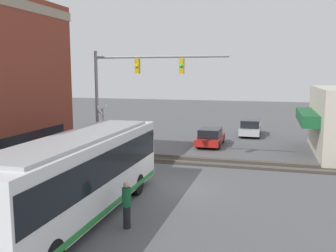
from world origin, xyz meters
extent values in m
plane|color=#565659|center=(0.00, 0.00, 0.00)|extent=(120.00, 120.00, 0.00)
cube|color=#19592D|center=(11.02, -6.95, 2.60)|extent=(6.78, 1.20, 0.80)
cube|color=white|center=(-4.93, 2.80, 1.84)|extent=(11.30, 2.55, 2.84)
cube|color=black|center=(-4.93, 2.80, 2.27)|extent=(11.08, 2.59, 1.19)
cube|color=#288438|center=(-4.93, 2.80, 0.59)|extent=(11.08, 2.58, 0.24)
cube|color=#A5A8AA|center=(-4.93, 2.80, 3.32)|extent=(9.61, 2.17, 0.12)
cylinder|color=black|center=(-1.48, 2.80, 0.50)|extent=(1.00, 2.57, 1.00)
cylinder|color=black|center=(-8.78, 2.80, 0.50)|extent=(1.00, 2.57, 1.00)
cylinder|color=gray|center=(3.91, 6.33, 3.57)|extent=(0.20, 0.20, 7.14)
cylinder|color=gray|center=(3.91, 2.18, 6.74)|extent=(0.16, 8.31, 0.16)
cube|color=gold|center=(3.91, 3.56, 6.19)|extent=(0.30, 0.27, 0.90)
sphere|color=yellow|center=(3.75, 3.56, 6.19)|extent=(0.20, 0.20, 0.20)
cube|color=gold|center=(3.91, 0.79, 6.19)|extent=(0.30, 0.27, 0.90)
sphere|color=green|center=(3.75, 0.79, 6.19)|extent=(0.20, 0.20, 0.20)
cylinder|color=gray|center=(3.54, 5.79, 1.80)|extent=(0.14, 0.14, 3.60)
cube|color=white|center=(3.54, 5.79, 3.10)|extent=(1.41, 0.06, 1.41)
cube|color=white|center=(3.54, 5.79, 3.10)|extent=(1.41, 0.06, 1.41)
cylinder|color=#38383A|center=(3.54, 5.79, 2.30)|extent=(0.08, 0.90, 0.08)
sphere|color=red|center=(3.49, 5.34, 2.30)|extent=(0.28, 0.28, 0.28)
sphere|color=red|center=(3.49, 6.24, 2.30)|extent=(0.28, 0.28, 0.28)
cube|color=#332D28|center=(6.00, 0.00, 0.01)|extent=(2.60, 60.00, 0.03)
cube|color=#6B6056|center=(5.28, 0.00, 0.07)|extent=(0.07, 60.00, 0.15)
cube|color=#6B6056|center=(6.72, 0.00, 0.07)|extent=(0.07, 60.00, 0.15)
cube|color=#B21E19|center=(11.58, 0.20, 0.52)|extent=(4.46, 1.80, 0.52)
cube|color=black|center=(11.35, 0.20, 1.10)|extent=(2.45, 1.62, 0.64)
cylinder|color=black|center=(12.96, 0.20, 0.32)|extent=(0.64, 1.82, 0.64)
cylinder|color=black|center=(10.20, 0.20, 0.32)|extent=(0.64, 1.82, 0.64)
cube|color=#B7B7BC|center=(17.31, -2.60, 0.54)|extent=(4.51, 1.80, 0.58)
cube|color=black|center=(17.08, -2.60, 1.17)|extent=(2.48, 1.62, 0.68)
cylinder|color=black|center=(18.70, -2.60, 0.32)|extent=(0.64, 1.82, 0.64)
cylinder|color=black|center=(15.91, -2.60, 0.32)|extent=(0.64, 1.82, 0.64)
cylinder|color=black|center=(-5.27, 0.70, 0.43)|extent=(0.28, 0.28, 0.86)
cylinder|color=#195933|center=(-5.27, 0.70, 1.21)|extent=(0.34, 0.34, 0.71)
sphere|color=tan|center=(-5.27, 0.70, 1.69)|extent=(0.23, 0.23, 0.23)
camera|label=1|loc=(-17.79, -4.37, 5.82)|focal=40.00mm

